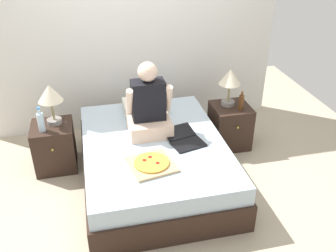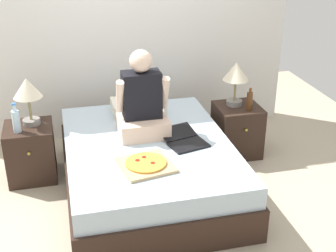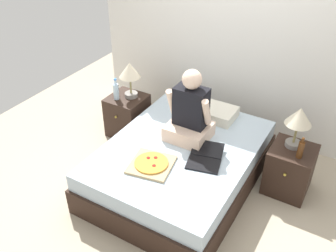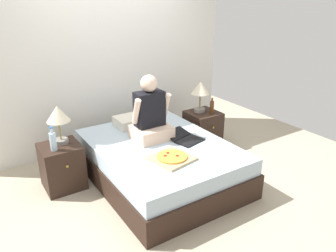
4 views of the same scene
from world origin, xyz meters
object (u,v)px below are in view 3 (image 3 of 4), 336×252
Objects in this scene: person_seated at (190,114)px; laptop at (205,159)px; nightstand_right at (289,170)px; lamp_on_left_nightstand at (130,73)px; water_bottle at (116,91)px; beer_bottle at (301,149)px; lamp_on_right_nightstand at (299,119)px; pizza_box at (151,164)px; nightstand_left at (128,115)px; bed at (180,164)px.

person_seated reaches higher than laptop.
person_seated is (-1.04, -0.28, 0.50)m from nightstand_right.
nightstand_right is at bearing -1.41° from lamp_on_left_nightstand.
water_bottle is 1.20× the size of beer_bottle.
laptop is at bearing -18.28° from water_bottle.
lamp_on_right_nightstand is at bearing 120.93° from nightstand_right.
laptop is (-0.69, -0.61, -0.35)m from lamp_on_right_nightstand.
beer_bottle is at bearing 9.24° from person_seated.
person_seated is 0.67m from pizza_box.
nightstand_right is (2.07, 0.00, 0.00)m from nightstand_left.
bed is at bearing -161.15° from beer_bottle.
lamp_on_right_nightstand is at bearing 123.69° from beer_bottle.
water_bottle reaches higher than laptop.
bed is at bearing -155.25° from nightstand_right.
lamp_on_left_nightstand is at bearing 180.00° from lamp_on_right_nightstand.
lamp_on_left_nightstand is 0.58× the size of person_seated.
lamp_on_right_nightstand is 0.99m from laptop.
lamp_on_left_nightstand is 1.05m from person_seated.
pizza_box is (-0.41, -0.33, -0.00)m from laptop.
beer_bottle reaches higher than nightstand_left.
water_bottle is (-1.12, 0.39, 0.40)m from bed.
laptop is (1.43, -0.47, -0.14)m from water_bottle.
laptop is 0.53m from pizza_box.
lamp_on_left_nightstand is 1.00× the size of lamp_on_right_nightstand.
laptop reaches higher than bed.
laptop is (-0.72, -0.56, 0.24)m from nightstand_right.
person_seated is at bearing 138.84° from laptop.
nightstand_right is (2.15, 0.09, -0.38)m from water_bottle.
laptop is (1.35, -0.56, 0.24)m from nightstand_left.
nightstand_left is 1.18× the size of lamp_on_left_nightstand.
pizza_box is (-0.09, -0.61, -0.27)m from person_seated.
pizza_box is (1.02, -0.80, -0.14)m from water_bottle.
water_bottle is at bearing -177.61° from nightstand_right.
lamp_on_left_nightstand is at bearing 175.92° from beer_bottle.
nightstand_left is at bearing 180.00° from nightstand_right.
lamp_on_left_nightstand is at bearing 154.95° from laptop.
nightstand_left is at bearing 155.25° from bed.
bed is at bearing -27.91° from lamp_on_left_nightstand.
person_seated is at bearing 81.52° from pizza_box.
beer_bottle is 1.45m from pizza_box.
lamp_on_left_nightstand is 0.28m from water_bottle.
beer_bottle is at bearing 33.32° from pizza_box.
lamp_on_left_nightstand is at bearing 133.60° from pizza_box.
bed is 3.68× the size of nightstand_right.
lamp_on_left_nightstand is 1.63× the size of water_bottle.
laptop reaches higher than pizza_box.
nightstand_left is 2.17m from beer_bottle.
bed is 1.14m from nightstand_left.
nightstand_left is (-1.04, 0.48, 0.03)m from bed.
nightstand_right is 1.14× the size of pizza_box.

